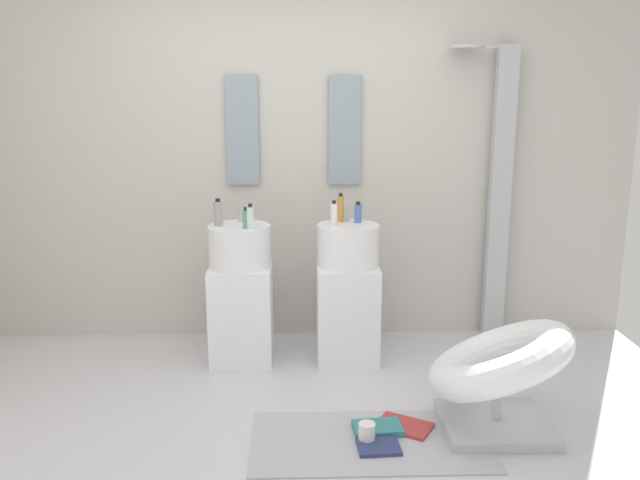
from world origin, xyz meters
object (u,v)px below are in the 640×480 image
at_px(shower_column, 498,189).
at_px(soap_bottle_clear, 250,217).
at_px(pedestal_sink_right, 348,292).
at_px(pedestal_sink_left, 241,293).
at_px(magazine_teal, 377,428).
at_px(soap_bottle_grey, 218,213).
at_px(soap_bottle_amber, 341,208).
at_px(soap_bottle_green, 246,219).
at_px(lounge_chair, 499,368).
at_px(soap_bottle_blue, 358,213).
at_px(soap_bottle_white, 334,214).
at_px(magazine_red, 404,426).
at_px(magazine_navy, 379,447).
at_px(coffee_mug, 367,433).

distance_m(shower_column, soap_bottle_clear, 1.76).
bearing_deg(soap_bottle_clear, pedestal_sink_right, 9.14).
bearing_deg(pedestal_sink_left, magazine_teal, -51.81).
relative_size(soap_bottle_grey, soap_bottle_clear, 1.11).
xyz_separation_m(soap_bottle_grey, soap_bottle_amber, (0.79, 0.10, 0.01)).
relative_size(magazine_teal, soap_bottle_green, 1.91).
distance_m(shower_column, lounge_chair, 1.59).
xyz_separation_m(pedestal_sink_right, soap_bottle_blue, (0.07, 0.07, 0.52)).
height_order(pedestal_sink_right, soap_bottle_white, soap_bottle_white).
relative_size(magazine_teal, soap_bottle_clear, 1.60).
xyz_separation_m(magazine_teal, soap_bottle_amber, (-0.13, 1.11, 0.97)).
bearing_deg(pedestal_sink_left, soap_bottle_blue, 5.20).
height_order(shower_column, magazine_red, shower_column).
xyz_separation_m(magazine_navy, soap_bottle_white, (-0.17, 1.13, 0.97)).
height_order(soap_bottle_green, soap_bottle_clear, soap_bottle_clear).
xyz_separation_m(magazine_red, soap_bottle_blue, (-0.17, 1.04, 0.95)).
relative_size(magazine_teal, soap_bottle_white, 1.53).
distance_m(pedestal_sink_left, pedestal_sink_right, 0.70).
distance_m(magazine_red, soap_bottle_clear, 1.55).
distance_m(soap_bottle_grey, soap_bottle_blue, 0.90).
bearing_deg(magazine_navy, pedestal_sink_right, 89.99).
xyz_separation_m(soap_bottle_green, soap_bottle_white, (0.55, 0.04, 0.02)).
bearing_deg(magazine_red, soap_bottle_blue, 129.55).
relative_size(soap_bottle_grey, soap_bottle_green, 1.32).
distance_m(lounge_chair, soap_bottle_blue, 1.39).
bearing_deg(pedestal_sink_right, soap_bottle_blue, 45.86).
bearing_deg(soap_bottle_grey, magazine_navy, -52.32).
xyz_separation_m(pedestal_sink_right, magazine_red, (0.24, -0.97, -0.44)).
height_order(pedestal_sink_right, soap_bottle_grey, soap_bottle_grey).
bearing_deg(magazine_teal, lounge_chair, -2.92).
xyz_separation_m(magazine_navy, coffee_mug, (-0.05, 0.06, 0.04)).
relative_size(magazine_navy, coffee_mug, 2.01).
height_order(magazine_navy, soap_bottle_amber, soap_bottle_amber).
distance_m(magazine_red, soap_bottle_amber, 1.48).
relative_size(shower_column, soap_bottle_grey, 11.70).
bearing_deg(magazine_red, lounge_chair, 28.17).
bearing_deg(magazine_navy, soap_bottle_amber, 91.64).
xyz_separation_m(soap_bottle_clear, soap_bottle_amber, (0.57, 0.20, 0.02)).
height_order(shower_column, lounge_chair, shower_column).
height_order(pedestal_sink_left, soap_bottle_blue, soap_bottle_blue).
bearing_deg(magazine_navy, soap_bottle_blue, 86.67).
xyz_separation_m(magazine_red, soap_bottle_green, (-0.88, 0.88, 0.95)).
relative_size(pedestal_sink_right, coffee_mug, 9.60).
distance_m(lounge_chair, soap_bottle_white, 1.40).
height_order(magazine_red, soap_bottle_white, soap_bottle_white).
bearing_deg(soap_bottle_amber, pedestal_sink_left, -171.14).
distance_m(soap_bottle_clear, soap_bottle_amber, 0.61).
height_order(pedestal_sink_right, magazine_navy, pedestal_sink_right).
bearing_deg(soap_bottle_amber, coffee_mug, -86.89).
distance_m(soap_bottle_grey, soap_bottle_white, 0.74).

